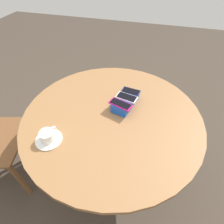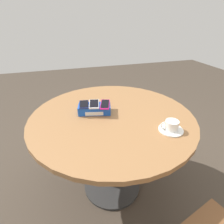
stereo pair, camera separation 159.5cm
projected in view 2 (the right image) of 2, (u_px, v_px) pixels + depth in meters
ground_plane at (112, 185)px, 1.55m from camera, size 8.00×8.00×0.00m
round_table at (112, 128)px, 1.25m from camera, size 1.11×1.11×0.72m
phone_box at (95, 109)px, 1.21m from camera, size 0.24×0.15×0.06m
phone_navy at (84, 104)px, 1.19m from camera, size 0.08×0.13×0.01m
phone_white at (94, 104)px, 1.20m from camera, size 0.09×0.14×0.01m
phone_magenta at (105, 104)px, 1.20m from camera, size 0.10×0.15×0.01m
saucer at (171, 130)px, 1.03m from camera, size 0.14×0.14×0.01m
coffee_cup at (171, 125)px, 1.02m from camera, size 0.11×0.08×0.06m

